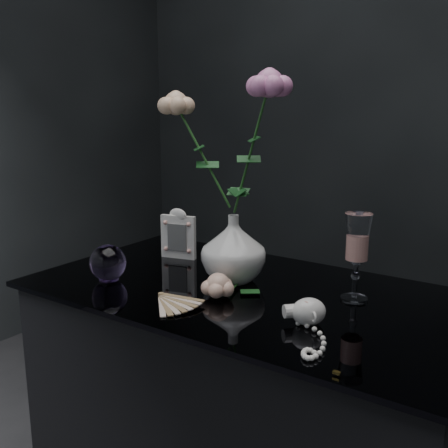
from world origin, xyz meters
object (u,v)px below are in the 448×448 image
Objects in this scene: pearl_jar at (309,310)px; picture_frame at (178,233)px; loose_rose at (218,285)px; wine_glass at (356,257)px; paperweight at (108,263)px; vase at (233,248)px.

picture_frame is at bearing -159.44° from pearl_jar.
loose_rose is (0.27, -0.20, -0.04)m from picture_frame.
wine_glass is 0.60m from paperweight.
wine_glass is at bearing 21.17° from paperweight.
loose_rose is (0.29, 0.06, -0.02)m from paperweight.
wine_glass is (0.30, 0.04, 0.02)m from vase.
picture_frame is 0.86× the size of loose_rose.
paperweight is 0.45× the size of pearl_jar.
picture_frame is 0.34m from loose_rose.
wine_glass is 0.54m from picture_frame.
paperweight is at bearing -132.64° from pearl_jar.
picture_frame is (-0.24, 0.08, -0.01)m from vase.
loose_rose and pearl_jar have the same top height.
vase is at bearing 33.42° from paperweight.
vase is 0.30m from wine_glass.
wine_glass reaches higher than loose_rose.
wine_glass reaches higher than pearl_jar.
vase is at bearing 101.31° from loose_rose.
paperweight is at bearing -108.50° from picture_frame.
loose_rose is 0.24m from pearl_jar.
loose_rose is 0.83× the size of pearl_jar.
picture_frame reaches higher than pearl_jar.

